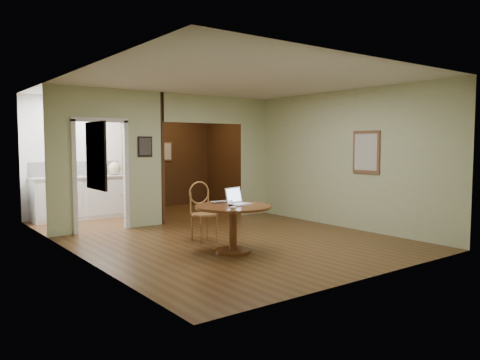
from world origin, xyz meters
TOP-DOWN VIEW (x-y plane):
  - floor at (0.00, 0.00)m, footprint 5.00×5.00m
  - room_shell at (-0.47, 3.10)m, footprint 5.20×7.50m
  - dining_table at (-0.53, -0.40)m, footprint 1.16×1.16m
  - chair at (-0.43, 0.63)m, footprint 0.44×0.44m
  - open_laptop at (-0.40, -0.32)m, footprint 0.42×0.40m
  - closed_laptop at (-0.48, -0.07)m, footprint 0.37×0.24m
  - mouse at (-0.77, -0.74)m, footprint 0.13×0.10m
  - wine_glass at (-0.59, -0.42)m, footprint 0.08×0.08m
  - pen at (-0.51, -0.57)m, footprint 0.11×0.08m
  - kitchen_cabinet at (-1.35, 4.20)m, footprint 2.06×0.60m
  - grocery_bag at (-0.55, 4.20)m, footprint 0.37×0.35m

SIDE VIEW (x-z plane):
  - floor at x=0.00m, z-range 0.00..0.00m
  - kitchen_cabinet at x=-1.35m, z-range 0.00..0.94m
  - dining_table at x=-0.53m, z-range 0.17..0.90m
  - chair at x=-0.43m, z-range 0.06..1.07m
  - pen at x=-0.51m, z-range 0.72..0.73m
  - closed_laptop at x=-0.48m, z-range 0.72..0.75m
  - mouse at x=-0.77m, z-range 0.72..0.77m
  - wine_glass at x=-0.59m, z-range 0.72..0.81m
  - open_laptop at x=-0.40m, z-range 0.66..0.92m
  - grocery_bag at x=-0.55m, z-range 0.94..1.24m
  - room_shell at x=-0.47m, z-range -1.21..3.79m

